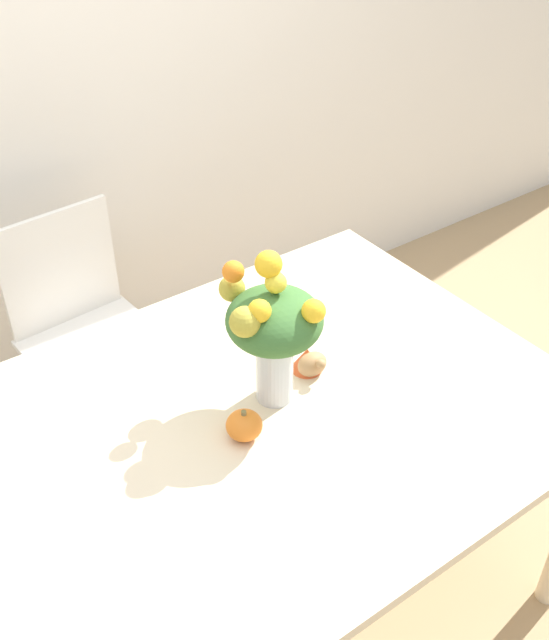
{
  "coord_description": "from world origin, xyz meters",
  "views": [
    {
      "loc": [
        -0.76,
        -1.08,
        2.02
      ],
      "look_at": [
        0.05,
        0.03,
        1.0
      ],
      "focal_mm": 42.0,
      "sensor_mm": 36.0,
      "label": 1
    }
  ],
  "objects": [
    {
      "name": "pumpkin",
      "position": [
        -0.09,
        -0.04,
        0.79
      ],
      "size": [
        0.09,
        0.09,
        0.08
      ],
      "color": "orange",
      "rests_on": "dining_table"
    },
    {
      "name": "dining_chair_near_window",
      "position": [
        -0.11,
        0.88,
        0.48
      ],
      "size": [
        0.45,
        0.45,
        0.89
      ],
      "rotation": [
        0.0,
        0.0,
        0.08
      ],
      "color": "white",
      "rests_on": "ground_plane"
    },
    {
      "name": "turkey_figurine",
      "position": [
        0.17,
        0.06,
        0.79
      ],
      "size": [
        0.08,
        0.11,
        0.07
      ],
      "color": "#A87A4C",
      "rests_on": "dining_table"
    },
    {
      "name": "wall_back",
      "position": [
        0.0,
        1.29,
        1.35
      ],
      "size": [
        8.0,
        0.06,
        2.7
      ],
      "color": "white",
      "rests_on": "ground_plane"
    },
    {
      "name": "ground_plane",
      "position": [
        0.0,
        0.0,
        0.0
      ],
      "size": [
        12.0,
        12.0,
        0.0
      ],
      "primitive_type": "plane",
      "color": "tan"
    },
    {
      "name": "flower_vase",
      "position": [
        0.04,
        0.04,
        0.97
      ],
      "size": [
        0.25,
        0.27,
        0.41
      ],
      "color": "silver",
      "rests_on": "dining_table"
    },
    {
      "name": "dining_table",
      "position": [
        0.0,
        0.0,
        0.68
      ],
      "size": [
        1.47,
        1.12,
        0.76
      ],
      "color": "beige",
      "rests_on": "ground_plane"
    }
  ]
}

